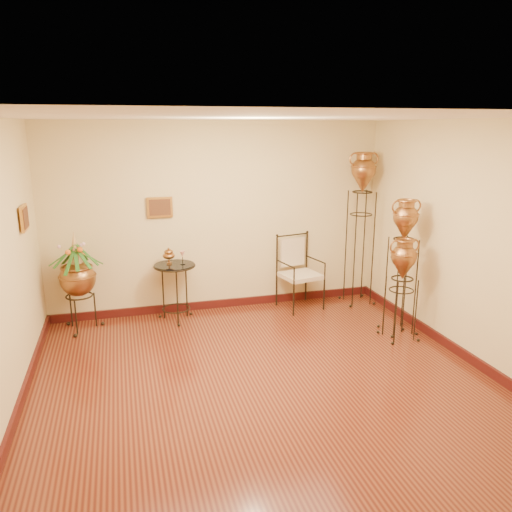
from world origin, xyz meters
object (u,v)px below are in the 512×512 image
object	(u,v)px
side_table	(175,291)
amphora_tall	(360,227)
amphora_mid	(402,266)
planter_urn	(77,275)
armchair	(300,273)

from	to	relation	value
side_table	amphora_tall	bearing A→B (deg)	-0.02
amphora_mid	planter_urn	xyz separation A→B (m)	(-4.16, 1.22, -0.14)
planter_urn	side_table	size ratio (longest dim) A/B	1.34
amphora_mid	armchair	xyz separation A→B (m)	(-0.96, 1.22, -0.37)
amphora_mid	armchair	distance (m)	1.60
amphora_tall	armchair	bearing A→B (deg)	180.00
amphora_tall	side_table	size ratio (longest dim) A/B	2.26
amphora_mid	side_table	distance (m)	3.15
planter_urn	armchair	world-z (taller)	planter_urn
armchair	side_table	xyz separation A→B (m)	(-1.90, 0.00, -0.13)
amphora_mid	side_table	size ratio (longest dim) A/B	1.75
amphora_mid	side_table	xyz separation A→B (m)	(-2.86, 1.23, -0.49)
planter_urn	side_table	xyz separation A→B (m)	(1.30, 0.00, -0.35)
planter_urn	side_table	bearing A→B (deg)	0.04
amphora_mid	planter_urn	size ratio (longest dim) A/B	1.31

